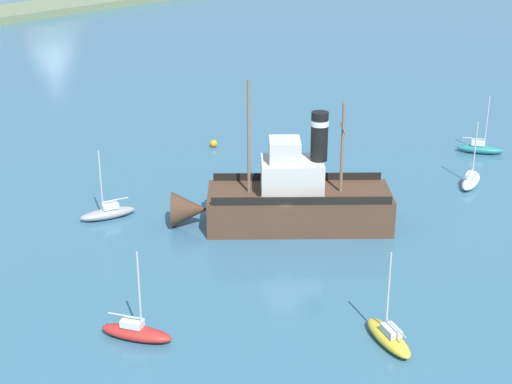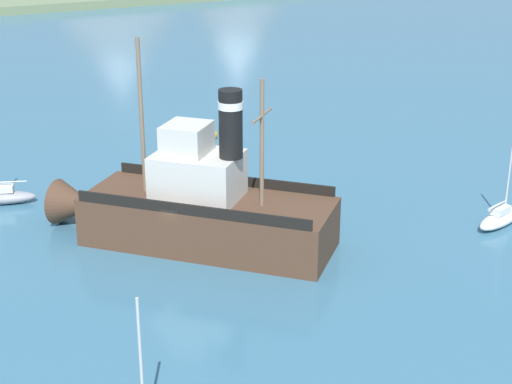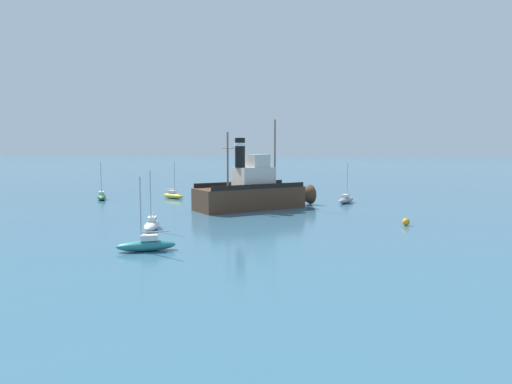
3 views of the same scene
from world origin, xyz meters
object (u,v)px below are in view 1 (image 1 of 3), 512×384
(sailboat_white, at_px, (471,180))
(sailboat_yellow, at_px, (389,336))
(old_tugboat, at_px, (290,200))
(sailboat_grey, at_px, (108,213))
(mooring_buoy, at_px, (214,143))
(sailboat_teal, at_px, (480,148))
(sailboat_red, at_px, (136,332))

(sailboat_white, bearing_deg, sailboat_yellow, -162.29)
(old_tugboat, relative_size, sailboat_grey, 2.63)
(sailboat_white, height_order, mooring_buoy, sailboat_white)
(sailboat_teal, bearing_deg, sailboat_yellow, -161.21)
(sailboat_teal, xyz_separation_m, sailboat_red, (-37.74, -0.43, 0.00))
(sailboat_white, relative_size, mooring_buoy, 7.60)
(sailboat_yellow, xyz_separation_m, sailboat_white, (22.41, 7.16, 0.00))
(sailboat_yellow, xyz_separation_m, sailboat_grey, (0.46, 22.65, 0.00))
(old_tugboat, bearing_deg, sailboat_grey, 126.32)
(old_tugboat, bearing_deg, sailboat_red, -169.07)
(old_tugboat, distance_m, sailboat_white, 15.73)
(sailboat_teal, distance_m, sailboat_red, 37.75)
(sailboat_yellow, height_order, sailboat_teal, same)
(sailboat_yellow, relative_size, sailboat_grey, 1.00)
(sailboat_yellow, distance_m, sailboat_white, 23.52)
(sailboat_red, bearing_deg, sailboat_teal, 0.66)
(sailboat_yellow, relative_size, mooring_buoy, 7.60)
(sailboat_white, xyz_separation_m, mooring_buoy, (-6.38, 20.77, -0.10))
(sailboat_grey, height_order, mooring_buoy, sailboat_grey)
(old_tugboat, distance_m, sailboat_red, 16.14)
(old_tugboat, xyz_separation_m, sailboat_teal, (21.96, -2.62, -1.40))
(sailboat_grey, distance_m, mooring_buoy, 16.43)
(sailboat_white, relative_size, sailboat_grey, 1.00)
(sailboat_teal, relative_size, sailboat_grey, 1.00)
(sailboat_white, xyz_separation_m, sailboat_grey, (-21.94, 15.50, 0.00))
(sailboat_yellow, bearing_deg, mooring_buoy, 60.15)
(old_tugboat, height_order, sailboat_yellow, old_tugboat)
(sailboat_white, relative_size, sailboat_red, 1.00)
(old_tugboat, height_order, sailboat_grey, old_tugboat)
(sailboat_white, distance_m, sailboat_grey, 26.86)
(sailboat_teal, xyz_separation_m, mooring_buoy, (-13.69, 17.81, -0.10))
(sailboat_yellow, height_order, sailboat_grey, same)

